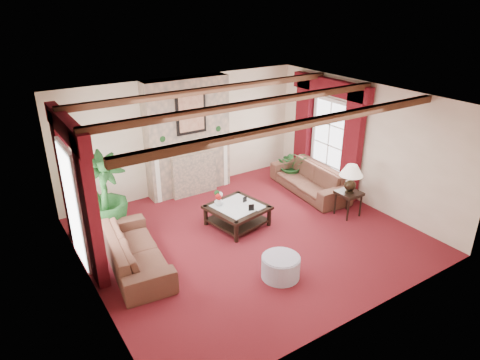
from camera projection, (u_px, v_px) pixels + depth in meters
floor at (249, 236)px, 8.41m from camera, size 6.00×6.00×0.00m
ceiling at (251, 101)px, 7.32m from camera, size 6.00×6.00×0.00m
back_wall at (184, 135)px, 9.97m from camera, size 6.00×0.02×2.70m
left_wall at (84, 216)px, 6.37m from camera, size 0.02×5.50×2.70m
right_wall at (363, 144)px, 9.36m from camera, size 0.02×5.50×2.70m
ceiling_beams at (251, 104)px, 7.34m from camera, size 6.00×3.00×0.12m
fireplace at (185, 78)px, 9.27m from camera, size 2.00×0.52×2.70m
french_door_left at (62, 147)px, 6.84m from camera, size 0.10×1.10×2.16m
french_door_right at (333, 100)px, 9.79m from camera, size 0.10×1.10×2.16m
curtains_left at (65, 121)px, 6.72m from camera, size 0.20×2.40×2.55m
curtains_right at (331, 82)px, 9.57m from camera, size 0.20×2.40×2.55m
sofa_left at (134, 245)px, 7.34m from camera, size 2.30×1.11×0.84m
sofa_right at (310, 175)px, 10.13m from camera, size 2.31×1.05×0.86m
potted_palm at (105, 212)px, 8.35m from camera, size 1.86×2.18×0.93m
small_plant at (292, 168)px, 10.79m from camera, size 1.48×1.49×0.63m
coffee_table at (237, 216)px, 8.74m from camera, size 1.23×1.23×0.43m
side_table at (348, 203)px, 9.11m from camera, size 0.53×0.53×0.55m
ottoman at (281, 267)px, 7.15m from camera, size 0.65×0.65×0.38m
table_lamp at (351, 178)px, 8.87m from camera, size 0.49×0.49×0.62m
flower_vase at (219, 201)px, 8.65m from camera, size 0.23×0.24×0.18m
book at (252, 202)px, 8.47m from camera, size 0.24×0.10×0.32m
photo_frame_a at (251, 208)px, 8.43m from camera, size 0.11×0.05×0.15m
photo_frame_b at (245, 199)px, 8.79m from camera, size 0.10×0.04×0.13m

